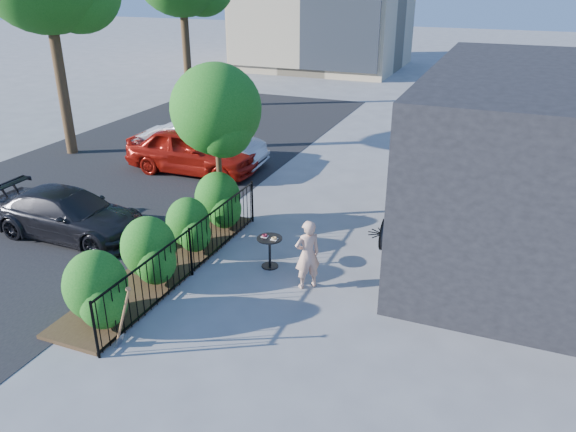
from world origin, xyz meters
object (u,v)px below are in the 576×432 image
at_px(car_red, 192,150).
at_px(car_silver, 202,145).
at_px(patio_tree, 218,115).
at_px(woman, 308,255).
at_px(shovel, 123,320).
at_px(car_darkgrey, 69,214).
at_px(cafe_table, 270,247).

relative_size(car_red, car_silver, 1.00).
xyz_separation_m(patio_tree, woman, (3.16, -2.29, -2.03)).
distance_m(shovel, car_silver, 9.86).
relative_size(patio_tree, car_darkgrey, 1.00).
xyz_separation_m(cafe_table, car_darkgrey, (-5.10, -0.38, 0.09)).
relative_size(patio_tree, cafe_table, 5.31).
bearing_deg(car_darkgrey, cafe_table, -86.31).
height_order(woman, shovel, woman).
distance_m(shovel, car_red, 9.17).
bearing_deg(patio_tree, woman, -35.92).
relative_size(cafe_table, car_silver, 0.17).
distance_m(patio_tree, woman, 4.40).
bearing_deg(car_silver, shovel, -161.20).
distance_m(cafe_table, shovel, 3.73).
bearing_deg(patio_tree, car_darkgrey, -143.93).
bearing_deg(woman, cafe_table, -68.81).
xyz_separation_m(shovel, car_red, (-3.67, 8.41, 0.18)).
distance_m(patio_tree, car_darkgrey, 4.30).
height_order(woman, car_red, woman).
xyz_separation_m(cafe_table, car_silver, (-4.88, 5.56, 0.22)).
xyz_separation_m(cafe_table, car_red, (-4.80, 4.85, 0.24)).
distance_m(woman, car_silver, 8.47).
xyz_separation_m(car_red, car_silver, (-0.09, 0.71, -0.02)).
bearing_deg(car_silver, cafe_table, -142.27).
height_order(patio_tree, shovel, patio_tree).
bearing_deg(shovel, woman, 54.64).
xyz_separation_m(patio_tree, cafe_table, (2.11, -1.80, -2.28)).
bearing_deg(car_red, car_darkgrey, 175.91).
height_order(woman, car_darkgrey, woman).
relative_size(woman, shovel, 1.17).
relative_size(cafe_table, car_darkgrey, 0.19).
height_order(cafe_table, car_silver, car_silver).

